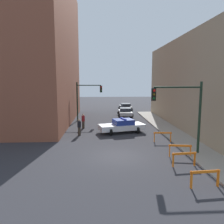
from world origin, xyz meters
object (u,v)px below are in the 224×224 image
at_px(barrier_mid, 184,157).
at_px(pedestrian_crossing, 79,127).
at_px(parked_car_mid, 125,107).
at_px(traffic_light_near, 184,107).
at_px(police_car, 122,126).
at_px(barrier_front, 205,176).
at_px(barrier_corner, 163,135).
at_px(pedestrian_corner, 83,121).
at_px(parked_car_near, 125,112).
at_px(barrier_back, 180,149).
at_px(traffic_light_far, 85,96).

bearing_deg(barrier_mid, pedestrian_crossing, 131.50).
bearing_deg(parked_car_mid, traffic_light_near, -89.04).
relative_size(police_car, barrier_front, 3.14).
distance_m(barrier_front, barrier_mid, 2.78).
distance_m(police_car, barrier_corner, 4.97).
distance_m(parked_car_mid, barrier_mid, 26.59).
xyz_separation_m(traffic_light_near, barrier_corner, (-0.53, 3.32, -2.91)).
height_order(barrier_mid, barrier_corner, same).
xyz_separation_m(traffic_light_near, pedestrian_crossing, (-8.11, 6.10, -2.67)).
height_order(traffic_light_near, pedestrian_corner, traffic_light_near).
xyz_separation_m(parked_car_mid, barrier_mid, (0.74, -26.57, -0.06)).
relative_size(parked_car_near, barrier_back, 2.74).
relative_size(traffic_light_near, barrier_corner, 3.25).
height_order(police_car, barrier_mid, police_car).
bearing_deg(parked_car_mid, traffic_light_far, -125.49).
bearing_deg(pedestrian_crossing, barrier_mid, 50.07).
distance_m(traffic_light_far, barrier_back, 16.89).
relative_size(police_car, parked_car_mid, 1.15).
bearing_deg(police_car, parked_car_near, -22.70).
relative_size(traffic_light_near, pedestrian_corner, 3.13).
bearing_deg(traffic_light_far, traffic_light_near, -60.55).
xyz_separation_m(traffic_light_near, parked_car_mid, (-1.47, 24.33, -2.86)).
bearing_deg(traffic_light_near, parked_car_mid, 93.46).
relative_size(pedestrian_corner, barrier_mid, 1.04).
relative_size(barrier_back, barrier_corner, 0.99).
xyz_separation_m(barrier_back, barrier_corner, (-0.16, 3.88, 0.00)).
height_order(traffic_light_far, barrier_corner, traffic_light_far).
bearing_deg(pedestrian_crossing, parked_car_mid, 168.55).
distance_m(parked_car_mid, pedestrian_crossing, 19.41).
bearing_deg(parked_car_near, police_car, -96.48).
bearing_deg(barrier_corner, barrier_back, -87.71).
height_order(police_car, pedestrian_crossing, pedestrian_crossing).
bearing_deg(pedestrian_crossing, barrier_back, 57.83).
distance_m(traffic_light_near, police_car, 8.51).
bearing_deg(traffic_light_near, pedestrian_corner, 130.37).
distance_m(pedestrian_corner, barrier_back, 12.53).
bearing_deg(parked_car_near, barrier_mid, -84.04).
height_order(traffic_light_far, barrier_back, traffic_light_far).
height_order(pedestrian_corner, barrier_mid, pedestrian_corner).
height_order(pedestrian_crossing, barrier_mid, pedestrian_crossing).
xyz_separation_m(traffic_light_far, parked_car_near, (5.78, 3.52, -2.72)).
bearing_deg(barrier_front, police_car, 104.06).
relative_size(traffic_light_near, police_car, 1.04).
xyz_separation_m(parked_car_near, barrier_mid, (1.52, -19.99, -0.06)).
xyz_separation_m(parked_car_near, barrier_front, (1.52, -22.77, -0.06)).
relative_size(pedestrian_corner, barrier_front, 1.04).
bearing_deg(traffic_light_far, parked_car_mid, 57.01).
distance_m(traffic_light_far, barrier_corner, 13.53).
xyz_separation_m(parked_car_mid, pedestrian_corner, (-6.51, -14.95, 0.19)).
relative_size(barrier_front, barrier_back, 1.01).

